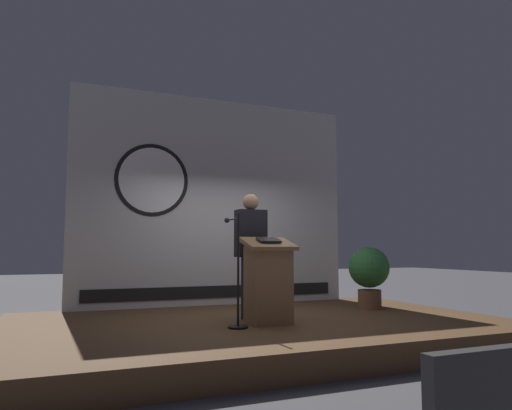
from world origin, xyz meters
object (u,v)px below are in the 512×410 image
(podium, at_px, (268,281))
(speaker_person, at_px, (251,254))
(microphone_stand, at_px, (236,287))
(potted_plant, at_px, (369,271))

(podium, xyz_separation_m, speaker_person, (-0.04, 0.48, 0.33))
(speaker_person, bearing_deg, microphone_stand, -126.18)
(podium, xyz_separation_m, potted_plant, (2.08, 0.74, 0.06))
(potted_plant, bearing_deg, speaker_person, -172.97)
(podium, relative_size, potted_plant, 1.13)
(podium, distance_m, potted_plant, 2.20)
(speaker_person, bearing_deg, podium, -84.66)
(speaker_person, relative_size, microphone_stand, 1.24)
(podium, bearing_deg, speaker_person, 95.34)
(speaker_person, xyz_separation_m, microphone_stand, (-0.42, -0.57, -0.39))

